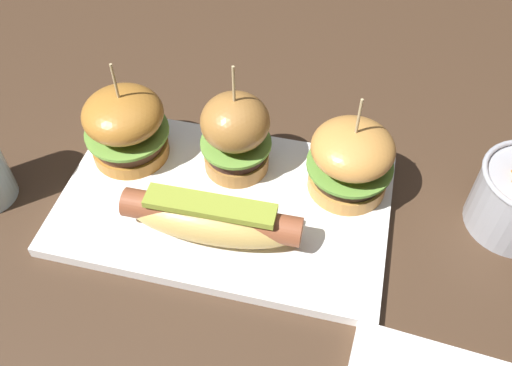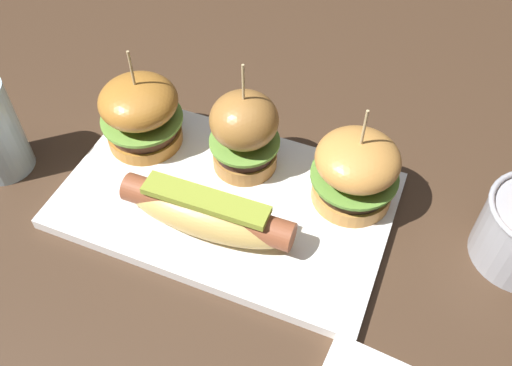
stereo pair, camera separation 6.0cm
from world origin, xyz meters
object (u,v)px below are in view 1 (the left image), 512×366
hot_dog (209,218)px  slider_center (239,135)px  platter_main (225,204)px  slider_left (126,126)px  slider_right (351,160)px

hot_dog → slider_center: (0.01, 0.10, 0.03)m
platter_main → slider_center: bearing=85.5°
hot_dog → slider_left: slider_left is taller
hot_dog → platter_main: bearing=87.1°
platter_main → hot_dog: 0.06m
platter_main → hot_dog: bearing=-92.9°
platter_main → slider_center: size_ratio=2.53×
slider_left → slider_center: 0.14m
slider_left → slider_center: bearing=4.2°
platter_main → slider_left: size_ratio=2.78×
platter_main → hot_dog: size_ratio=1.93×
slider_center → slider_right: slider_center is taller
slider_left → slider_center: (0.14, 0.01, 0.01)m
hot_dog → slider_right: bearing=36.7°
platter_main → slider_left: slider_left is taller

